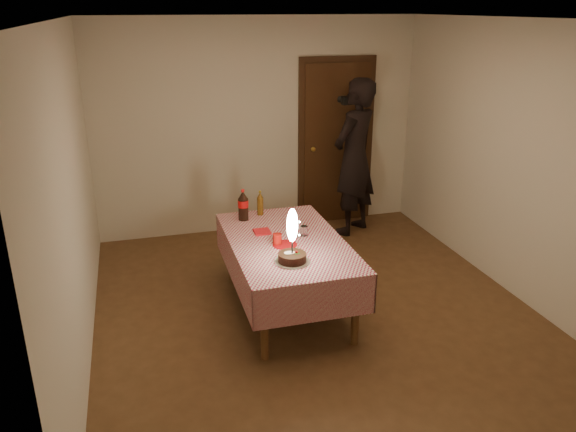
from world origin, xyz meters
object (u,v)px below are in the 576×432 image
object	(u,v)px
dining_table	(287,250)
red_cup	(277,239)
birthday_cake	(292,247)
cola_bottle	(243,205)
amber_bottle_left	(260,204)
red_plate	(285,245)
photographer	(354,158)
clear_cup	(304,231)

from	to	relation	value
dining_table	red_cup	bearing A→B (deg)	-148.34
birthday_cake	cola_bottle	world-z (taller)	birthday_cake
red_cup	cola_bottle	xyz separation A→B (m)	(-0.17, 0.69, 0.10)
cola_bottle	amber_bottle_left	size ratio (longest dim) A/B	1.25
birthday_cake	amber_bottle_left	distance (m)	1.17
red_plate	photographer	bearing A→B (deg)	52.02
clear_cup	cola_bottle	world-z (taller)	cola_bottle
amber_bottle_left	photographer	xyz separation A→B (m)	(1.40, 0.93, 0.15)
clear_cup	cola_bottle	size ratio (longest dim) A/B	0.28
clear_cup	amber_bottle_left	world-z (taller)	amber_bottle_left
clear_cup	birthday_cake	bearing A→B (deg)	-116.97
dining_table	clear_cup	distance (m)	0.25
dining_table	red_cup	world-z (taller)	red_cup
clear_cup	amber_bottle_left	size ratio (longest dim) A/B	0.35
dining_table	cola_bottle	world-z (taller)	cola_bottle
red_cup	cola_bottle	size ratio (longest dim) A/B	0.31
birthday_cake	red_cup	world-z (taller)	birthday_cake
birthday_cake	clear_cup	distance (m)	0.60
birthday_cake	clear_cup	xyz separation A→B (m)	(0.27, 0.53, -0.09)
amber_bottle_left	red_plate	bearing A→B (deg)	-87.75
red_plate	red_cup	distance (m)	0.08
birthday_cake	photographer	distance (m)	2.53
red_plate	clear_cup	world-z (taller)	clear_cup
dining_table	cola_bottle	size ratio (longest dim) A/B	5.42
dining_table	amber_bottle_left	bearing A→B (deg)	96.00
dining_table	red_cup	size ratio (longest dim) A/B	17.20
clear_cup	cola_bottle	distance (m)	0.72
clear_cup	amber_bottle_left	distance (m)	0.70
red_plate	amber_bottle_left	bearing A→B (deg)	92.25
red_cup	dining_table	bearing A→B (deg)	31.66
birthday_cake	photographer	bearing A→B (deg)	56.32
clear_cup	cola_bottle	bearing A→B (deg)	130.00
clear_cup	red_cup	bearing A→B (deg)	-154.73
photographer	cola_bottle	bearing A→B (deg)	-147.20
red_cup	clear_cup	xyz separation A→B (m)	(0.29, 0.14, -0.01)
photographer	birthday_cake	bearing A→B (deg)	-123.68
red_cup	amber_bottle_left	size ratio (longest dim) A/B	0.39
amber_bottle_left	photographer	size ratio (longest dim) A/B	0.13
cola_bottle	amber_bottle_left	world-z (taller)	cola_bottle
red_plate	clear_cup	bearing A→B (deg)	36.76
red_cup	photographer	bearing A→B (deg)	50.23
birthday_cake	amber_bottle_left	world-z (taller)	birthday_cake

